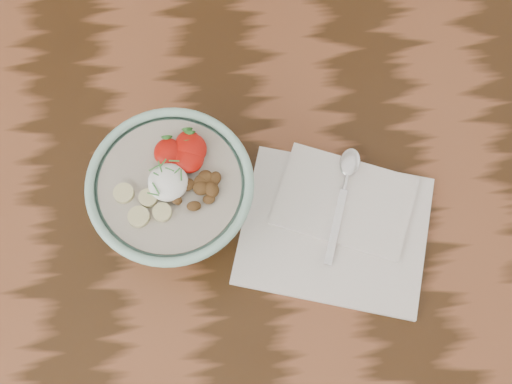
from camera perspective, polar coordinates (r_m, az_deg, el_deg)
table at (r=102.77cm, az=-1.79°, el=-2.95°), size 160.00×90.00×75.00cm
breakfast_bowl at (r=87.85cm, az=-6.60°, el=-0.28°), size 19.92×19.92×12.96cm
napkin at (r=93.12cm, az=6.45°, el=-2.58°), size 28.31×25.33×1.46cm
spoon at (r=94.10cm, az=7.25°, el=1.11°), size 7.24×15.97×0.85cm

